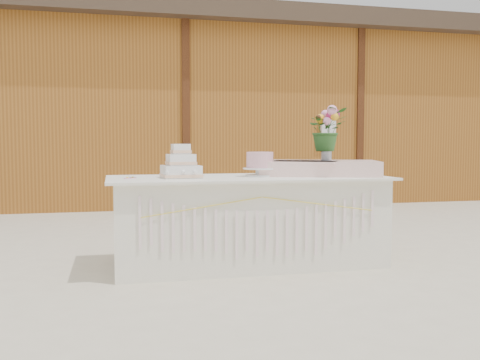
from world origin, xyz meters
The scene contains 9 objects.
ground centered at (0.00, 0.00, 0.00)m, with size 80.00×80.00×0.00m, color beige.
barn centered at (-0.01, 5.99, 1.68)m, with size 12.60×4.60×3.30m.
cake_table centered at (0.00, 0.00, 0.39)m, with size 2.40×1.00×0.77m.
wedding_cake centered at (-0.59, -0.02, 0.87)m, with size 0.34×0.34×0.28m.
pink_cake_stand centered at (0.11, 0.00, 0.89)m, with size 0.30×0.30×0.21m.
satin_runner centered at (0.66, 0.03, 0.84)m, with size 1.05×0.61×0.13m, color #FFD6CD.
flower_vase centered at (0.76, 0.08, 0.97)m, with size 0.10×0.10×0.13m, color silver.
bouquet centered at (0.76, 0.08, 1.23)m, with size 0.35×0.31×0.39m, color #2D5E25.
loose_flowers centered at (-0.99, 0.03, 0.78)m, with size 0.12×0.29×0.02m, color #FE9BBE, non-canonical shape.
Camera 1 is at (-1.14, -4.48, 1.06)m, focal length 40.00 mm.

